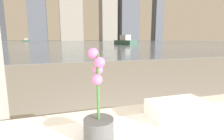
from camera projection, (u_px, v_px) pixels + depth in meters
The scene contains 6 objects.
potted_orchid at pixel (98, 119), 0.67m from camera, with size 0.12×0.12×0.36m.
towel_stack at pixel (178, 109), 0.89m from camera, with size 0.30×0.18×0.08m.
harbor_water at pixel (59, 42), 58.43m from camera, with size 180.00×110.00×0.01m.
harbor_boat_1 at pixel (26, 41), 63.62m from camera, with size 1.86×3.71×1.33m.
harbor_boat_2 at pixel (125, 41), 28.39m from camera, with size 2.58×4.49×1.59m.
skyline_tower_4 at pixel (128, 16), 122.34m from camera, with size 13.02×10.07×34.42m.
Camera 1 is at (-0.62, 0.17, 0.89)m, focal length 28.00 mm.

